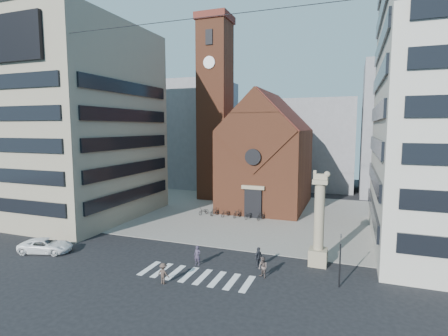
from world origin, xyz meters
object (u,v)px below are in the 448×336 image
(white_car, at_px, (46,246))
(pedestrian_2, at_px, (258,257))
(traffic_light, at_px, (340,259))
(scooter_0, at_px, (204,211))
(pedestrian_0, at_px, (197,255))
(pedestrian_1, at_px, (263,267))
(lion_column, at_px, (319,228))

(white_car, xyz_separation_m, pedestrian_2, (20.89, 3.74, 0.22))
(traffic_light, height_order, scooter_0, traffic_light)
(traffic_light, height_order, pedestrian_0, traffic_light)
(pedestrian_0, height_order, pedestrian_2, pedestrian_2)
(pedestrian_1, xyz_separation_m, pedestrian_2, (-0.92, 1.99, 0.03))
(pedestrian_0, height_order, pedestrian_1, pedestrian_0)
(lion_column, xyz_separation_m, scooter_0, (-17.11, 13.19, -2.92))
(white_car, bearing_deg, pedestrian_2, -96.19)
(white_car, bearing_deg, lion_column, -92.93)
(pedestrian_2, xyz_separation_m, scooter_0, (-12.15, 15.61, -0.38))
(lion_column, relative_size, pedestrian_0, 4.84)
(white_car, xyz_separation_m, scooter_0, (8.74, 19.34, -0.16))
(pedestrian_1, distance_m, pedestrian_2, 2.19)
(pedestrian_0, bearing_deg, lion_column, 24.51)
(pedestrian_1, bearing_deg, pedestrian_0, -149.58)
(lion_column, relative_size, pedestrian_2, 4.69)
(lion_column, bearing_deg, pedestrian_1, -132.51)
(traffic_light, height_order, pedestrian_2, traffic_light)
(pedestrian_0, bearing_deg, pedestrian_2, 18.74)
(white_car, bearing_deg, pedestrian_0, -97.71)
(white_car, height_order, pedestrian_1, pedestrian_1)
(lion_column, bearing_deg, scooter_0, 142.38)
(traffic_light, distance_m, pedestrian_2, 7.26)
(pedestrian_0, relative_size, pedestrian_1, 1.00)
(pedestrian_1, relative_size, pedestrian_2, 0.97)
(scooter_0, bearing_deg, pedestrian_2, -29.89)
(pedestrian_2, bearing_deg, traffic_light, -84.79)
(pedestrian_0, bearing_deg, white_car, -167.13)
(lion_column, distance_m, traffic_light, 4.62)
(lion_column, xyz_separation_m, pedestrian_2, (-4.96, -2.42, -2.53))
(lion_column, bearing_deg, pedestrian_0, -159.75)
(pedestrian_2, distance_m, scooter_0, 19.78)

